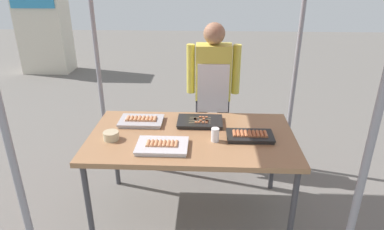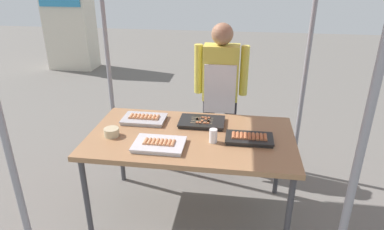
{
  "view_description": "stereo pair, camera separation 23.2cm",
  "coord_description": "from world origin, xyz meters",
  "px_view_note": "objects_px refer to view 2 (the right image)",
  "views": [
    {
      "loc": [
        0.11,
        -2.36,
        1.96
      ],
      "look_at": [
        0.0,
        0.05,
        0.9
      ],
      "focal_mm": 31.76,
      "sensor_mm": 36.0,
      "label": 1
    },
    {
      "loc": [
        0.34,
        -2.34,
        1.96
      ],
      "look_at": [
        0.0,
        0.05,
        0.9
      ],
      "focal_mm": 31.76,
      "sensor_mm": 36.0,
      "label": 2
    }
  ],
  "objects_px": {
    "tray_meat_skewers": "(202,122)",
    "neighbor_stall_left": "(70,24)",
    "tray_grilled_sausages": "(249,138)",
    "drink_cup_near_edge": "(213,136)",
    "condiment_bowl": "(112,132)",
    "stall_table": "(191,141)",
    "tray_pork_links": "(159,144)",
    "vendor_woman": "(220,87)",
    "tray_spring_rolls": "(144,119)"
  },
  "relations": [
    {
      "from": "tray_meat_skewers",
      "to": "neighbor_stall_left",
      "type": "relative_size",
      "value": 0.21
    },
    {
      "from": "tray_grilled_sausages",
      "to": "drink_cup_near_edge",
      "type": "xyz_separation_m",
      "value": [
        -0.27,
        -0.06,
        0.03
      ]
    },
    {
      "from": "condiment_bowl",
      "to": "neighbor_stall_left",
      "type": "relative_size",
      "value": 0.07
    },
    {
      "from": "stall_table",
      "to": "tray_pork_links",
      "type": "bearing_deg",
      "value": -133.46
    },
    {
      "from": "tray_pork_links",
      "to": "vendor_woman",
      "type": "relative_size",
      "value": 0.25
    },
    {
      "from": "tray_pork_links",
      "to": "drink_cup_near_edge",
      "type": "relative_size",
      "value": 3.53
    },
    {
      "from": "stall_table",
      "to": "tray_pork_links",
      "type": "height_order",
      "value": "tray_pork_links"
    },
    {
      "from": "stall_table",
      "to": "tray_meat_skewers",
      "type": "bearing_deg",
      "value": 74.76
    },
    {
      "from": "stall_table",
      "to": "condiment_bowl",
      "type": "height_order",
      "value": "condiment_bowl"
    },
    {
      "from": "tray_pork_links",
      "to": "neighbor_stall_left",
      "type": "height_order",
      "value": "neighbor_stall_left"
    },
    {
      "from": "condiment_bowl",
      "to": "vendor_woman",
      "type": "relative_size",
      "value": 0.08
    },
    {
      "from": "tray_meat_skewers",
      "to": "condiment_bowl",
      "type": "relative_size",
      "value": 3.2
    },
    {
      "from": "drink_cup_near_edge",
      "to": "neighbor_stall_left",
      "type": "distance_m",
      "value": 5.39
    },
    {
      "from": "stall_table",
      "to": "condiment_bowl",
      "type": "bearing_deg",
      "value": -170.73
    },
    {
      "from": "tray_pork_links",
      "to": "neighbor_stall_left",
      "type": "relative_size",
      "value": 0.21
    },
    {
      "from": "tray_grilled_sausages",
      "to": "tray_pork_links",
      "type": "relative_size",
      "value": 0.96
    },
    {
      "from": "tray_meat_skewers",
      "to": "drink_cup_near_edge",
      "type": "bearing_deg",
      "value": -68.49
    },
    {
      "from": "tray_pork_links",
      "to": "vendor_woman",
      "type": "height_order",
      "value": "vendor_woman"
    },
    {
      "from": "stall_table",
      "to": "tray_meat_skewers",
      "type": "relative_size",
      "value": 4.26
    },
    {
      "from": "tray_grilled_sausages",
      "to": "drink_cup_near_edge",
      "type": "distance_m",
      "value": 0.28
    },
    {
      "from": "tray_grilled_sausages",
      "to": "vendor_woman",
      "type": "xyz_separation_m",
      "value": [
        -0.28,
        0.85,
        0.1
      ]
    },
    {
      "from": "drink_cup_near_edge",
      "to": "tray_meat_skewers",
      "type": "bearing_deg",
      "value": 111.51
    },
    {
      "from": "stall_table",
      "to": "tray_grilled_sausages",
      "type": "relative_size",
      "value": 4.49
    },
    {
      "from": "tray_meat_skewers",
      "to": "tray_pork_links",
      "type": "relative_size",
      "value": 1.01
    },
    {
      "from": "stall_table",
      "to": "drink_cup_near_edge",
      "type": "xyz_separation_m",
      "value": [
        0.18,
        -0.09,
        0.11
      ]
    },
    {
      "from": "tray_meat_skewers",
      "to": "tray_spring_rolls",
      "type": "distance_m",
      "value": 0.49
    },
    {
      "from": "drink_cup_near_edge",
      "to": "tray_pork_links",
      "type": "bearing_deg",
      "value": -161.79
    },
    {
      "from": "tray_spring_rolls",
      "to": "stall_table",
      "type": "bearing_deg",
      "value": -25.31
    },
    {
      "from": "tray_grilled_sausages",
      "to": "tray_meat_skewers",
      "type": "bearing_deg",
      "value": 147.78
    },
    {
      "from": "condiment_bowl",
      "to": "vendor_woman",
      "type": "bearing_deg",
      "value": 49.75
    },
    {
      "from": "stall_table",
      "to": "tray_pork_links",
      "type": "distance_m",
      "value": 0.31
    },
    {
      "from": "stall_table",
      "to": "tray_spring_rolls",
      "type": "distance_m",
      "value": 0.49
    },
    {
      "from": "stall_table",
      "to": "tray_pork_links",
      "type": "xyz_separation_m",
      "value": [
        -0.2,
        -0.22,
        0.07
      ]
    },
    {
      "from": "stall_table",
      "to": "vendor_woman",
      "type": "relative_size",
      "value": 1.07
    },
    {
      "from": "stall_table",
      "to": "tray_meat_skewers",
      "type": "distance_m",
      "value": 0.24
    },
    {
      "from": "tray_meat_skewers",
      "to": "tray_spring_rolls",
      "type": "height_order",
      "value": "tray_spring_rolls"
    },
    {
      "from": "condiment_bowl",
      "to": "drink_cup_near_edge",
      "type": "height_order",
      "value": "drink_cup_near_edge"
    },
    {
      "from": "tray_meat_skewers",
      "to": "condiment_bowl",
      "type": "height_order",
      "value": "condiment_bowl"
    },
    {
      "from": "vendor_woman",
      "to": "drink_cup_near_edge",
      "type": "bearing_deg",
      "value": 90.55
    },
    {
      "from": "stall_table",
      "to": "tray_spring_rolls",
      "type": "relative_size",
      "value": 4.43
    },
    {
      "from": "tray_meat_skewers",
      "to": "vendor_woman",
      "type": "xyz_separation_m",
      "value": [
        0.11,
        0.6,
        0.11
      ]
    },
    {
      "from": "tray_spring_rolls",
      "to": "drink_cup_near_edge",
      "type": "relative_size",
      "value": 3.43
    },
    {
      "from": "neighbor_stall_left",
      "to": "tray_meat_skewers",
      "type": "bearing_deg",
      "value": -51.82
    },
    {
      "from": "tray_meat_skewers",
      "to": "tray_grilled_sausages",
      "type": "bearing_deg",
      "value": -32.22
    },
    {
      "from": "tray_grilled_sausages",
      "to": "condiment_bowl",
      "type": "relative_size",
      "value": 3.03
    },
    {
      "from": "vendor_woman",
      "to": "neighbor_stall_left",
      "type": "bearing_deg",
      "value": -46.18
    },
    {
      "from": "tray_spring_rolls",
      "to": "neighbor_stall_left",
      "type": "bearing_deg",
      "value": 123.45
    },
    {
      "from": "condiment_bowl",
      "to": "drink_cup_near_edge",
      "type": "xyz_separation_m",
      "value": [
        0.79,
        0.01,
        0.02
      ]
    },
    {
      "from": "tray_spring_rolls",
      "to": "condiment_bowl",
      "type": "xyz_separation_m",
      "value": [
        -0.17,
        -0.3,
        0.01
      ]
    },
    {
      "from": "tray_grilled_sausages",
      "to": "drink_cup_near_edge",
      "type": "height_order",
      "value": "drink_cup_near_edge"
    }
  ]
}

